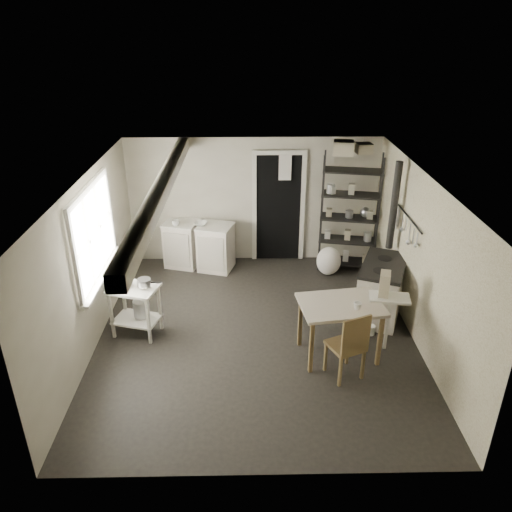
{
  "coord_description": "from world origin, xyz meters",
  "views": [
    {
      "loc": [
        -0.12,
        -6.06,
        4.17
      ],
      "look_at": [
        0.0,
        0.3,
        1.1
      ],
      "focal_mm": 35.0,
      "sensor_mm": 36.0,
      "label": 1
    }
  ],
  "objects_px": {
    "stove": "(381,289)",
    "chair": "(346,343)",
    "stockpot": "(121,274)",
    "flour_sack": "(329,262)",
    "base_cabinets": "(199,243)",
    "prep_table": "(136,309)",
    "shelf_rack": "(349,219)",
    "work_table": "(339,331)"
  },
  "relations": [
    {
      "from": "shelf_rack",
      "to": "stockpot",
      "type": "bearing_deg",
      "value": -140.41
    },
    {
      "from": "chair",
      "to": "prep_table",
      "type": "bearing_deg",
      "value": 136.89
    },
    {
      "from": "work_table",
      "to": "flour_sack",
      "type": "bearing_deg",
      "value": 84.45
    },
    {
      "from": "prep_table",
      "to": "stockpot",
      "type": "relative_size",
      "value": 2.51
    },
    {
      "from": "base_cabinets",
      "to": "work_table",
      "type": "height_order",
      "value": "base_cabinets"
    },
    {
      "from": "stockpot",
      "to": "shelf_rack",
      "type": "height_order",
      "value": "shelf_rack"
    },
    {
      "from": "prep_table",
      "to": "shelf_rack",
      "type": "height_order",
      "value": "shelf_rack"
    },
    {
      "from": "stove",
      "to": "work_table",
      "type": "distance_m",
      "value": 1.31
    },
    {
      "from": "work_table",
      "to": "chair",
      "type": "xyz_separation_m",
      "value": [
        0.01,
        -0.42,
        0.1
      ]
    },
    {
      "from": "stove",
      "to": "flour_sack",
      "type": "height_order",
      "value": "stove"
    },
    {
      "from": "prep_table",
      "to": "flour_sack",
      "type": "distance_m",
      "value": 3.52
    },
    {
      "from": "stockpot",
      "to": "chair",
      "type": "xyz_separation_m",
      "value": [
        2.97,
        -1.04,
        -0.45
      ]
    },
    {
      "from": "prep_table",
      "to": "chair",
      "type": "distance_m",
      "value": 2.98
    },
    {
      "from": "shelf_rack",
      "to": "work_table",
      "type": "distance_m",
      "value": 2.71
    },
    {
      "from": "prep_table",
      "to": "base_cabinets",
      "type": "height_order",
      "value": "base_cabinets"
    },
    {
      "from": "shelf_rack",
      "to": "chair",
      "type": "relative_size",
      "value": 2.2
    },
    {
      "from": "stockpot",
      "to": "base_cabinets",
      "type": "relative_size",
      "value": 0.24
    },
    {
      "from": "prep_table",
      "to": "stockpot",
      "type": "bearing_deg",
      "value": 161.16
    },
    {
      "from": "base_cabinets",
      "to": "flour_sack",
      "type": "relative_size",
      "value": 2.46
    },
    {
      "from": "stockpot",
      "to": "flour_sack",
      "type": "xyz_separation_m",
      "value": [
        3.19,
        1.73,
        -0.7
      ]
    },
    {
      "from": "shelf_rack",
      "to": "stove",
      "type": "height_order",
      "value": "shelf_rack"
    },
    {
      "from": "stockpot",
      "to": "shelf_rack",
      "type": "distance_m",
      "value": 4.05
    },
    {
      "from": "prep_table",
      "to": "chair",
      "type": "relative_size",
      "value": 0.78
    },
    {
      "from": "stockpot",
      "to": "work_table",
      "type": "relative_size",
      "value": 0.28
    },
    {
      "from": "base_cabinets",
      "to": "stove",
      "type": "xyz_separation_m",
      "value": [
        2.9,
        -1.68,
        -0.02
      ]
    },
    {
      "from": "prep_table",
      "to": "shelf_rack",
      "type": "distance_m",
      "value": 3.98
    },
    {
      "from": "base_cabinets",
      "to": "prep_table",
      "type": "bearing_deg",
      "value": -92.85
    },
    {
      "from": "prep_table",
      "to": "work_table",
      "type": "relative_size",
      "value": 0.71
    },
    {
      "from": "work_table",
      "to": "stockpot",
      "type": "bearing_deg",
      "value": 168.22
    },
    {
      "from": "stove",
      "to": "chair",
      "type": "bearing_deg",
      "value": -96.91
    },
    {
      "from": "shelf_rack",
      "to": "chair",
      "type": "xyz_separation_m",
      "value": [
        -0.57,
        -3.01,
        -0.46
      ]
    },
    {
      "from": "prep_table",
      "to": "chair",
      "type": "bearing_deg",
      "value": -19.35
    },
    {
      "from": "base_cabinets",
      "to": "work_table",
      "type": "relative_size",
      "value": 1.21
    },
    {
      "from": "stockpot",
      "to": "chair",
      "type": "height_order",
      "value": "stockpot"
    },
    {
      "from": "flour_sack",
      "to": "chair",
      "type": "bearing_deg",
      "value": -94.59
    },
    {
      "from": "shelf_rack",
      "to": "work_table",
      "type": "height_order",
      "value": "shelf_rack"
    },
    {
      "from": "shelf_rack",
      "to": "stove",
      "type": "distance_m",
      "value": 1.66
    },
    {
      "from": "stove",
      "to": "chair",
      "type": "height_order",
      "value": "chair"
    },
    {
      "from": "stove",
      "to": "chair",
      "type": "relative_size",
      "value": 1.13
    },
    {
      "from": "stockpot",
      "to": "stove",
      "type": "xyz_separation_m",
      "value": [
        3.78,
        0.4,
        -0.5
      ]
    },
    {
      "from": "chair",
      "to": "flour_sack",
      "type": "xyz_separation_m",
      "value": [
        0.22,
        2.77,
        -0.24
      ]
    },
    {
      "from": "prep_table",
      "to": "work_table",
      "type": "height_order",
      "value": "work_table"
    }
  ]
}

